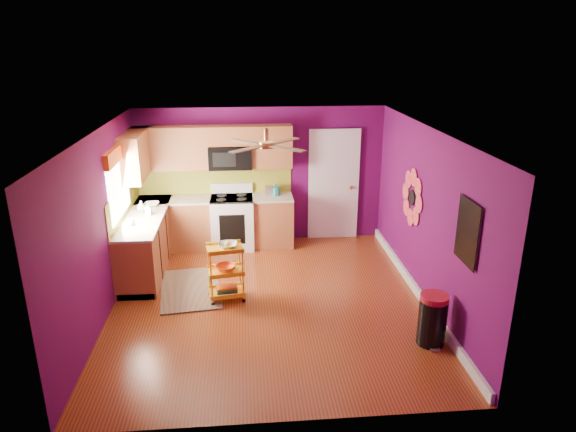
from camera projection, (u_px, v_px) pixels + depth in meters
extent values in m
plane|color=#65270F|center=(269.00, 301.00, 7.51)|extent=(5.00, 5.00, 0.00)
cube|color=#52094A|center=(261.00, 176.00, 9.45)|extent=(4.50, 0.04, 2.50)
cube|color=#52094A|center=(282.00, 312.00, 4.75)|extent=(4.50, 0.04, 2.50)
cube|color=#52094A|center=(102.00, 226.00, 6.92)|extent=(0.04, 5.00, 2.50)
cube|color=#52094A|center=(426.00, 217.00, 7.29)|extent=(0.04, 5.00, 2.50)
cube|color=silver|center=(267.00, 131.00, 6.69)|extent=(4.50, 5.00, 0.04)
cube|color=white|center=(417.00, 291.00, 7.67)|extent=(0.05, 4.90, 0.14)
cube|color=brown|center=(147.00, 243.00, 8.47)|extent=(0.60, 2.30, 0.90)
cube|color=brown|center=(216.00, 223.00, 9.36)|extent=(2.80, 0.60, 0.90)
cube|color=beige|center=(144.00, 216.00, 8.32)|extent=(0.63, 2.30, 0.04)
cube|color=beige|center=(215.00, 199.00, 9.21)|extent=(2.80, 0.63, 0.04)
cube|color=black|center=(149.00, 265.00, 8.61)|extent=(0.54, 2.30, 0.10)
cube|color=black|center=(217.00, 243.00, 9.50)|extent=(2.80, 0.54, 0.10)
cube|color=white|center=(233.00, 223.00, 9.36)|extent=(0.76, 0.66, 0.92)
cube|color=black|center=(232.00, 198.00, 9.20)|extent=(0.76, 0.62, 0.03)
cube|color=white|center=(232.00, 188.00, 9.43)|extent=(0.76, 0.06, 0.18)
cube|color=black|center=(232.00, 230.00, 9.06)|extent=(0.45, 0.02, 0.55)
cube|color=brown|center=(170.00, 148.00, 8.98)|extent=(1.32, 0.33, 0.75)
cube|color=brown|center=(272.00, 146.00, 9.12)|extent=(0.72, 0.33, 0.75)
cube|color=brown|center=(229.00, 136.00, 9.00)|extent=(0.76, 0.33, 0.34)
cube|color=brown|center=(136.00, 155.00, 8.48)|extent=(0.33, 1.30, 0.75)
cube|color=black|center=(230.00, 157.00, 9.09)|extent=(0.76, 0.38, 0.40)
cube|color=olive|center=(215.00, 180.00, 9.39)|extent=(2.80, 0.01, 0.51)
cube|color=olive|center=(124.00, 200.00, 8.20)|extent=(0.01, 2.30, 0.51)
cube|color=white|center=(118.00, 184.00, 7.81)|extent=(0.03, 1.20, 1.00)
cube|color=#E75614|center=(117.00, 153.00, 7.65)|extent=(0.08, 1.35, 0.22)
cube|color=white|center=(333.00, 186.00, 9.62)|extent=(0.85, 0.04, 2.05)
cube|color=white|center=(334.00, 186.00, 9.60)|extent=(0.95, 0.02, 2.15)
sphere|color=#BF8C3F|center=(351.00, 188.00, 9.60)|extent=(0.07, 0.07, 0.07)
cylinder|color=black|center=(412.00, 198.00, 7.82)|extent=(0.01, 0.24, 0.24)
cube|color=#186E9E|center=(468.00, 232.00, 5.87)|extent=(0.03, 0.52, 0.72)
cube|color=black|center=(467.00, 232.00, 5.87)|extent=(0.01, 0.56, 0.76)
cylinder|color=#BF8C3F|center=(266.00, 135.00, 6.90)|extent=(0.06, 0.06, 0.16)
cylinder|color=#BF8C3F|center=(266.00, 145.00, 6.95)|extent=(0.20, 0.20, 0.08)
cube|color=#4C2D19|center=(285.00, 141.00, 7.23)|extent=(0.47, 0.47, 0.01)
cube|color=#4C2D19|center=(246.00, 141.00, 7.18)|extent=(0.47, 0.47, 0.01)
cube|color=#4C2D19|center=(247.00, 149.00, 6.68)|extent=(0.47, 0.47, 0.01)
cube|color=#4C2D19|center=(288.00, 149.00, 6.72)|extent=(0.47, 0.47, 0.01)
cube|color=black|center=(191.00, 289.00, 7.86)|extent=(1.04, 1.52, 0.02)
cylinder|color=yellow|center=(211.00, 279.00, 7.25)|extent=(0.02, 0.02, 0.78)
cylinder|color=yellow|center=(243.00, 275.00, 7.35)|extent=(0.02, 0.02, 0.78)
cylinder|color=yellow|center=(209.00, 270.00, 7.54)|extent=(0.02, 0.02, 0.78)
cylinder|color=yellow|center=(240.00, 267.00, 7.64)|extent=(0.02, 0.02, 0.78)
sphere|color=black|center=(213.00, 304.00, 7.38)|extent=(0.06, 0.06, 0.06)
sphere|color=black|center=(244.00, 300.00, 7.49)|extent=(0.06, 0.06, 0.06)
sphere|color=black|center=(211.00, 294.00, 7.67)|extent=(0.06, 0.06, 0.06)
sphere|color=black|center=(240.00, 291.00, 7.77)|extent=(0.06, 0.06, 0.06)
cube|color=yellow|center=(225.00, 249.00, 7.32)|extent=(0.56, 0.44, 0.03)
cube|color=yellow|center=(226.00, 272.00, 7.44)|extent=(0.56, 0.44, 0.03)
cube|color=yellow|center=(227.00, 292.00, 7.55)|extent=(0.56, 0.44, 0.03)
imported|color=beige|center=(228.00, 245.00, 7.32)|extent=(0.32, 0.32, 0.07)
sphere|color=yellow|center=(228.00, 244.00, 7.31)|extent=(0.09, 0.09, 0.09)
imported|color=#E75614|center=(226.00, 268.00, 7.42)|extent=(0.33, 0.33, 0.09)
cube|color=navy|center=(227.00, 290.00, 7.54)|extent=(0.33, 0.26, 0.04)
cube|color=#267233|center=(227.00, 288.00, 7.53)|extent=(0.33, 0.26, 0.03)
cube|color=#E75614|center=(226.00, 286.00, 7.52)|extent=(0.33, 0.26, 0.03)
cylinder|color=black|center=(432.00, 322.00, 6.40)|extent=(0.38, 0.38, 0.60)
cylinder|color=#A71724|center=(435.00, 298.00, 6.29)|extent=(0.35, 0.35, 0.07)
cube|color=beige|center=(435.00, 350.00, 6.33)|extent=(0.13, 0.07, 0.03)
cylinder|color=#15A38F|center=(275.00, 191.00, 9.33)|extent=(0.18, 0.18, 0.16)
sphere|color=#15A38F|center=(275.00, 185.00, 9.30)|extent=(0.06, 0.06, 0.06)
cube|color=beige|center=(271.00, 190.00, 9.32)|extent=(0.22, 0.15, 0.18)
imported|color=#EA3F72|center=(148.00, 209.00, 8.27)|extent=(0.10, 0.10, 0.21)
imported|color=white|center=(141.00, 206.00, 8.45)|extent=(0.14, 0.14, 0.18)
imported|color=white|center=(152.00, 204.00, 8.73)|extent=(0.25, 0.25, 0.06)
imported|color=white|center=(130.00, 222.00, 7.83)|extent=(0.13, 0.13, 0.10)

